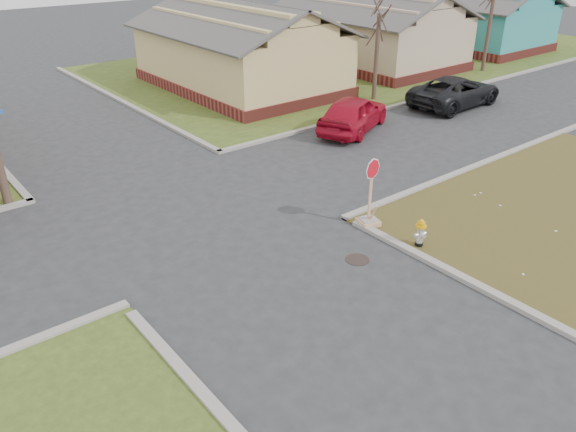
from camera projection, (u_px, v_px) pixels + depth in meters
ground at (281, 280)px, 14.19m from camera, size 120.00×120.00×0.00m
verge_far_right at (372, 56)px, 38.88m from camera, size 37.00×19.00×0.05m
curbs at (184, 211)px, 17.66m from camera, size 80.00×40.00×0.12m
manhole at (357, 260)px, 15.06m from camera, size 0.64×0.64×0.01m
side_house_yellow at (239, 47)px, 30.20m from camera, size 7.60×11.60×4.70m
side_house_tan at (369, 29)px, 35.73m from camera, size 7.60×11.60×4.70m
side_house_teal at (465, 15)px, 41.27m from camera, size 7.60×11.60×4.70m
tree_mid_right at (376, 58)px, 28.05m from camera, size 0.22×0.22×4.20m
tree_far_right at (489, 31)px, 33.67m from camera, size 0.22×0.22×4.76m
fire_hydrant at (420, 231)px, 15.44m from camera, size 0.31×0.31×0.82m
stop_sign at (369, 210)px, 16.56m from camera, size 0.60×0.58×2.11m
red_sedan at (353, 113)px, 24.28m from camera, size 4.93×3.54×1.56m
dark_pickup at (455, 91)px, 27.70m from camera, size 5.37×2.62×1.47m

